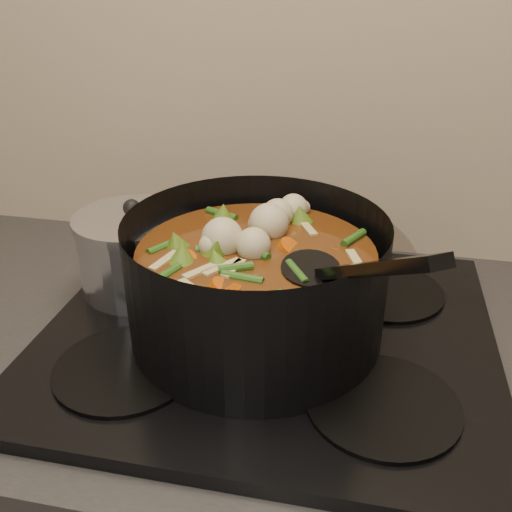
# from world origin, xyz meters

# --- Properties ---
(stovetop) EXTENTS (0.62, 0.54, 0.03)m
(stovetop) POSITION_xyz_m (0.00, 1.93, 0.92)
(stovetop) COLOR black
(stovetop) RESTS_ON counter
(stockpot) EXTENTS (0.44, 0.44, 0.25)m
(stockpot) POSITION_xyz_m (-0.01, 1.91, 1.01)
(stockpot) COLOR black
(stockpot) RESTS_ON stovetop
(saucepan) EXTENTS (0.18, 0.18, 0.15)m
(saucepan) POSITION_xyz_m (-0.22, 2.00, 0.99)
(saucepan) COLOR silver
(saucepan) RESTS_ON stovetop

